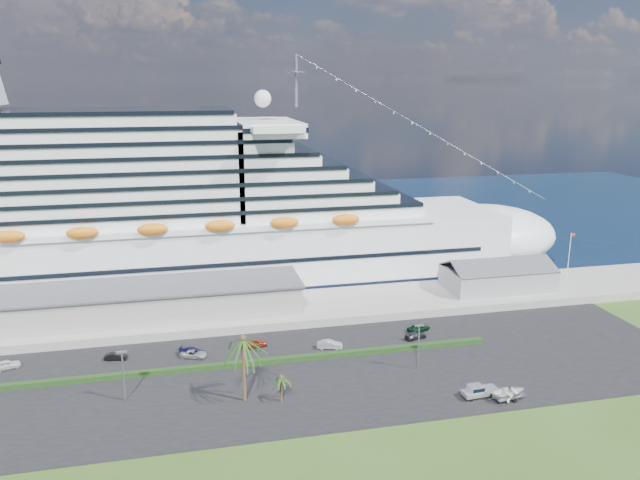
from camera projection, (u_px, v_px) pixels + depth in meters
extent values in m
plane|color=#334B19|center=(314.00, 406.00, 94.83)|extent=(420.00, 420.00, 0.00)
cube|color=black|center=(300.00, 374.00, 105.20)|extent=(140.00, 38.00, 0.12)
cube|color=gray|center=(273.00, 310.00, 132.37)|extent=(240.00, 20.00, 1.80)
cube|color=#0A1F31|center=(234.00, 222.00, 217.55)|extent=(420.00, 160.00, 0.02)
cube|color=silver|center=(175.00, 253.00, 148.93)|extent=(160.00, 30.00, 16.00)
ellipsoid|color=silver|center=(482.00, 235.00, 166.24)|extent=(40.00, 30.00, 16.00)
cube|color=black|center=(176.00, 280.00, 150.62)|extent=(164.00, 30.60, 2.40)
cube|color=silver|center=(115.00, 165.00, 140.95)|extent=(128.00, 26.00, 24.80)
cube|color=silver|center=(267.00, 127.00, 146.54)|extent=(14.00, 38.00, 3.20)
cylinder|color=gray|center=(296.00, 81.00, 145.46)|extent=(0.70, 0.70, 12.00)
ellipsoid|color=orange|center=(153.00, 229.00, 130.71)|extent=(90.00, 2.40, 2.60)
ellipsoid|color=orange|center=(156.00, 202.00, 160.54)|extent=(90.00, 2.40, 2.60)
cube|color=black|center=(174.00, 250.00, 148.73)|extent=(144.00, 30.40, 0.90)
cube|color=gray|center=(151.00, 301.00, 125.99)|extent=(60.00, 14.00, 6.00)
cube|color=#4C4C54|center=(150.00, 287.00, 125.21)|extent=(61.00, 15.00, 0.40)
cube|color=gray|center=(498.00, 278.00, 142.80)|extent=(24.00, 12.00, 4.80)
cube|color=#4C4C54|center=(505.00, 267.00, 139.07)|extent=(24.00, 6.31, 2.74)
cube|color=#4C4C54|center=(492.00, 259.00, 144.73)|extent=(24.00, 6.31, 2.74)
cylinder|color=silver|center=(569.00, 258.00, 145.80)|extent=(0.16, 0.16, 12.00)
cube|color=red|center=(573.00, 235.00, 144.51)|extent=(1.00, 0.04, 0.70)
cube|color=black|center=(249.00, 363.00, 108.06)|extent=(88.00, 1.10, 0.90)
cylinder|color=gray|center=(124.00, 377.00, 95.30)|extent=(0.24, 0.24, 8.00)
cube|color=gray|center=(122.00, 352.00, 94.28)|extent=(1.60, 0.35, 0.35)
cylinder|color=gray|center=(418.00, 348.00, 105.69)|extent=(0.24, 0.24, 8.00)
cube|color=gray|center=(419.00, 325.00, 104.66)|extent=(1.60, 0.35, 0.35)
cylinder|color=#47301E|center=(244.00, 370.00, 95.14)|extent=(0.54, 0.54, 10.50)
sphere|color=#47301E|center=(243.00, 338.00, 93.83)|extent=(0.98, 0.98, 0.98)
cylinder|color=#47301E|center=(281.00, 389.00, 95.69)|extent=(0.35, 0.35, 4.20)
sphere|color=#47301E|center=(281.00, 377.00, 95.17)|extent=(0.73, 0.73, 0.73)
imported|color=silver|center=(6.00, 365.00, 106.68)|extent=(4.93, 3.38, 1.56)
imported|color=black|center=(116.00, 356.00, 110.21)|extent=(4.12, 2.02, 1.30)
imported|color=#9EA3A6|center=(194.00, 354.00, 111.17)|extent=(5.26, 3.88, 1.33)
imported|color=#13113C|center=(192.00, 351.00, 112.09)|extent=(5.19, 3.76, 1.40)
imported|color=maroon|center=(255.00, 343.00, 115.39)|extent=(4.64, 2.46, 1.50)
imported|color=#A4A7AB|center=(330.00, 345.00, 114.85)|extent=(4.95, 2.85, 1.54)
imported|color=black|center=(419.00, 328.00, 122.91)|extent=(5.50, 4.19, 1.39)
imported|color=#222328|center=(416.00, 336.00, 119.14)|extent=(4.81, 2.95, 1.30)
cylinder|color=black|center=(471.00, 399.00, 96.05)|extent=(0.84, 0.35, 0.83)
cylinder|color=black|center=(465.00, 393.00, 97.90)|extent=(0.84, 0.35, 0.83)
cylinder|color=black|center=(492.00, 396.00, 96.83)|extent=(0.84, 0.35, 0.83)
cylinder|color=black|center=(486.00, 390.00, 98.68)|extent=(0.84, 0.35, 0.83)
cube|color=silver|center=(480.00, 392.00, 97.30)|extent=(5.70, 2.46, 0.72)
cube|color=silver|center=(489.00, 389.00, 97.53)|extent=(2.61, 2.19, 0.57)
cube|color=silver|center=(476.00, 389.00, 96.97)|extent=(2.40, 2.12, 0.98)
cube|color=black|center=(476.00, 388.00, 96.94)|extent=(2.20, 2.16, 0.57)
cube|color=silver|center=(466.00, 393.00, 96.74)|extent=(1.07, 2.02, 0.36)
cube|color=gray|center=(509.00, 396.00, 96.42)|extent=(5.40, 2.75, 0.13)
cylinder|color=gray|center=(495.00, 398.00, 95.91)|extent=(2.44, 0.51, 0.09)
cylinder|color=black|center=(515.00, 400.00, 95.63)|extent=(0.75, 0.36, 0.72)
cylinder|color=black|center=(508.00, 394.00, 97.53)|extent=(0.75, 0.36, 0.72)
imported|color=silver|center=(510.00, 392.00, 96.26)|extent=(6.28, 4.96, 1.18)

